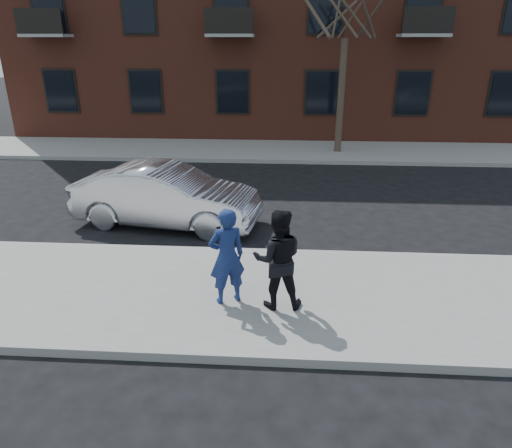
# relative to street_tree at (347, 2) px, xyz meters

# --- Properties ---
(ground) EXTENTS (100.00, 100.00, 0.00)m
(ground) POSITION_rel_street_tree_xyz_m (-4.50, -11.00, -5.52)
(ground) COLOR black
(ground) RESTS_ON ground
(near_sidewalk) EXTENTS (50.00, 3.50, 0.15)m
(near_sidewalk) POSITION_rel_street_tree_xyz_m (-4.50, -11.25, -5.45)
(near_sidewalk) COLOR gray
(near_sidewalk) RESTS_ON ground
(near_curb) EXTENTS (50.00, 0.10, 0.15)m
(near_curb) POSITION_rel_street_tree_xyz_m (-4.50, -9.45, -5.45)
(near_curb) COLOR #999691
(near_curb) RESTS_ON ground
(far_sidewalk) EXTENTS (50.00, 3.50, 0.15)m
(far_sidewalk) POSITION_rel_street_tree_xyz_m (-4.50, 0.25, -5.45)
(far_sidewalk) COLOR gray
(far_sidewalk) RESTS_ON ground
(far_curb) EXTENTS (50.00, 0.10, 0.15)m
(far_curb) POSITION_rel_street_tree_xyz_m (-4.50, -1.55, -5.45)
(far_curb) COLOR #999691
(far_curb) RESTS_ON ground
(street_tree) EXTENTS (3.60, 3.60, 6.80)m
(street_tree) POSITION_rel_street_tree_xyz_m (0.00, 0.00, 0.00)
(street_tree) COLOR #3C2E24
(street_tree) RESTS_ON far_sidewalk
(silver_sedan) EXTENTS (4.70, 2.28, 1.48)m
(silver_sedan) POSITION_rel_street_tree_xyz_m (-4.95, -7.80, -4.78)
(silver_sedan) COLOR silver
(silver_sedan) RESTS_ON ground
(man_hoodie) EXTENTS (0.72, 0.62, 1.67)m
(man_hoodie) POSITION_rel_street_tree_xyz_m (-3.00, -11.53, -4.54)
(man_hoodie) COLOR navy
(man_hoodie) RESTS_ON near_sidewalk
(man_peacoat) EXTENTS (0.87, 0.70, 1.70)m
(man_peacoat) POSITION_rel_street_tree_xyz_m (-2.16, -11.60, -4.53)
(man_peacoat) COLOR black
(man_peacoat) RESTS_ON near_sidewalk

